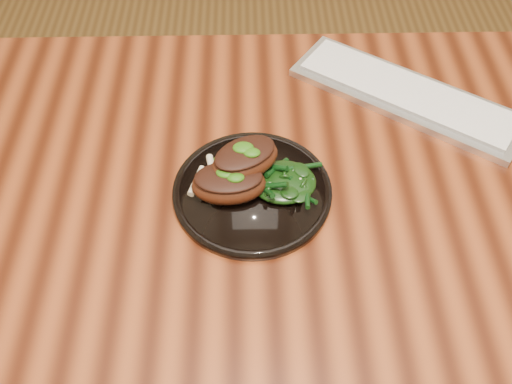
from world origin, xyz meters
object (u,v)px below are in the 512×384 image
desk (332,210)px  greens_heap (284,179)px  keyboard (406,94)px  plate (252,191)px  lamb_chop_front (228,183)px

desk → greens_heap: 0.15m
keyboard → desk: bearing=-127.2°
greens_heap → keyboard: greens_heap is taller
plate → lamb_chop_front: (-0.04, -0.01, 0.03)m
plate → lamb_chop_front: lamb_chop_front is taller
lamb_chop_front → keyboard: (0.33, 0.23, -0.03)m
plate → keyboard: 0.37m
desk → lamb_chop_front: lamb_chop_front is taller
desk → keyboard: bearing=52.8°
keyboard → lamb_chop_front: bearing=-144.4°
keyboard → greens_heap: bearing=-137.4°
greens_heap → keyboard: size_ratio=0.24×
desk → greens_heap: greens_heap is taller
plate → lamb_chop_front: size_ratio=2.03×
plate → keyboard: keyboard is taller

